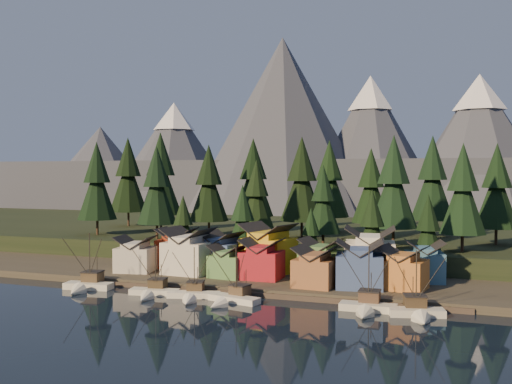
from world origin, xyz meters
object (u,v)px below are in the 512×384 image
(house_front_0, at_px, (135,253))
(boat_5, at_px, (367,298))
(boat_3, at_px, (231,292))
(boat_0, at_px, (86,278))
(boat_1, at_px, (152,285))
(boat_2, at_px, (192,289))
(house_front_1, at_px, (189,250))
(house_back_1, at_px, (222,251))
(boat_6, at_px, (418,303))
(house_back_0, at_px, (177,247))

(house_front_0, bearing_deg, boat_5, -24.52)
(boat_3, bearing_deg, boat_0, -167.83)
(boat_0, relative_size, boat_5, 1.04)
(boat_0, bearing_deg, house_front_0, 72.44)
(boat_1, height_order, boat_2, boat_1)
(house_front_1, xyz_separation_m, house_back_1, (6.00, 4.85, -0.57))
(boat_5, height_order, house_front_0, boat_5)
(boat_5, height_order, boat_6, boat_5)
(boat_3, bearing_deg, boat_1, -168.46)
(boat_3, height_order, boat_5, boat_5)
(boat_2, relative_size, boat_3, 0.99)
(boat_1, bearing_deg, boat_0, 170.27)
(boat_3, height_order, house_back_1, house_back_1)
(boat_1, height_order, house_front_0, boat_1)
(boat_6, height_order, house_back_0, boat_6)
(house_back_0, xyz_separation_m, house_back_1, (12.43, -1.78, -0.10))
(boat_3, height_order, house_front_0, boat_3)
(boat_2, bearing_deg, house_back_0, 109.20)
(boat_2, bearing_deg, house_front_0, 131.11)
(boat_5, bearing_deg, boat_6, -5.65)
(boat_3, distance_m, house_front_0, 34.10)
(house_front_0, xyz_separation_m, house_front_1, (12.55, 1.96, 1.13))
(boat_6, xyz_separation_m, house_front_1, (-50.72, 16.86, 4.38))
(boat_0, xyz_separation_m, boat_1, (15.68, -0.20, -0.51))
(boat_5, height_order, house_front_1, house_front_1)
(boat_5, height_order, house_back_1, boat_5)
(boat_3, bearing_deg, boat_5, 17.37)
(boat_2, relative_size, house_back_0, 1.19)
(house_front_1, distance_m, house_back_1, 7.74)
(boat_3, distance_m, boat_6, 33.31)
(boat_1, bearing_deg, boat_5, -7.55)
(boat_1, xyz_separation_m, house_front_1, (-0.68, 17.22, 4.81))
(boat_2, distance_m, house_front_1, 19.90)
(house_front_0, distance_m, house_back_1, 19.77)
(boat_0, relative_size, boat_6, 1.05)
(boat_0, height_order, boat_3, boat_0)
(boat_2, height_order, boat_5, boat_5)
(boat_0, height_order, boat_5, boat_0)
(house_back_0, bearing_deg, boat_5, -31.83)
(boat_2, xyz_separation_m, house_front_0, (-21.76, 14.98, 3.79))
(house_back_1, bearing_deg, house_front_1, -129.22)
(boat_1, distance_m, house_front_1, 17.89)
(boat_0, distance_m, house_back_0, 25.46)
(boat_0, xyz_separation_m, house_front_1, (15.00, 17.02, 4.30))
(house_back_1, bearing_deg, boat_5, -18.29)
(boat_2, xyz_separation_m, boat_3, (8.21, -0.88, 0.13))
(boat_1, relative_size, boat_2, 0.99)
(boat_3, distance_m, house_back_0, 34.43)
(boat_3, xyz_separation_m, boat_5, (24.83, 1.65, 0.35))
(boat_3, height_order, boat_6, boat_6)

